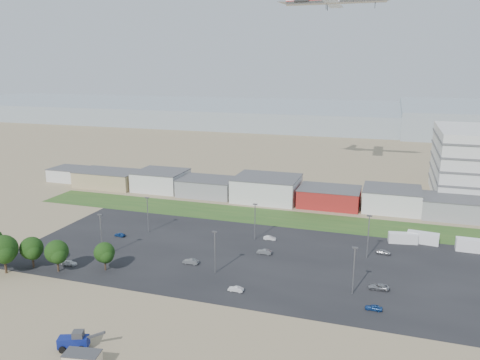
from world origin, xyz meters
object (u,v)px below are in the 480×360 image
at_px(telehandler, 73,340).
at_px(parked_car_0, 379,287).
at_px(parked_car_5, 120,235).
at_px(parked_car_7, 264,252).
at_px(parked_car_2, 374,307).
at_px(parked_car_8, 384,252).
at_px(parked_car_11, 270,238).
at_px(parked_car_4, 191,261).
at_px(box_trailer_a, 403,238).
at_px(parked_car_13, 236,289).
at_px(parked_car_10, 69,263).

bearing_deg(telehandler, parked_car_0, 18.38).
height_order(parked_car_5, parked_car_7, parked_car_7).
distance_m(telehandler, parked_car_2, 54.99).
xyz_separation_m(parked_car_7, parked_car_8, (28.46, 9.07, -0.01)).
bearing_deg(parked_car_11, parked_car_8, -95.40).
bearing_deg(telehandler, parked_car_4, 63.06).
bearing_deg(telehandler, parked_car_7, 48.04).
relative_size(telehandler, parked_car_2, 2.40).
bearing_deg(parked_car_2, box_trailer_a, 173.24).
distance_m(parked_car_7, parked_car_8, 29.87).
distance_m(telehandler, box_trailer_a, 85.84).
height_order(box_trailer_a, parked_car_7, box_trailer_a).
bearing_deg(parked_car_5, parked_car_13, 70.87).
relative_size(parked_car_5, parked_car_8, 0.90).
xyz_separation_m(box_trailer_a, parked_car_13, (-33.54, -40.00, -0.84)).
xyz_separation_m(parked_car_4, parked_car_11, (13.96, 21.18, -0.08)).
relative_size(parked_car_2, parked_car_13, 1.00).
distance_m(telehandler, parked_car_0, 60.79).
bearing_deg(parked_car_2, parked_car_8, 179.45).
relative_size(telehandler, parked_car_10, 2.05).
xyz_separation_m(parked_car_0, parked_car_5, (-69.24, 10.78, -0.06)).
bearing_deg(parked_car_4, parked_car_0, 90.51).
distance_m(parked_car_0, parked_car_8, 20.18).
xyz_separation_m(telehandler, box_trailer_a, (52.65, 67.80, -0.25)).
bearing_deg(parked_car_2, telehandler, -56.91).
distance_m(parked_car_2, parked_car_11, 41.56).
distance_m(box_trailer_a, parked_car_5, 76.81).
distance_m(parked_car_7, parked_car_11, 9.99).
bearing_deg(parked_car_4, telehandler, -6.40).
distance_m(parked_car_0, parked_car_2, 9.25).
xyz_separation_m(telehandler, parked_car_10, (-22.71, 28.25, -1.08)).
xyz_separation_m(parked_car_5, parked_car_13, (40.86, -20.91, -0.00)).
bearing_deg(parked_car_11, parked_car_7, -177.16).
xyz_separation_m(parked_car_2, parked_car_4, (-42.45, 9.08, 0.07)).
bearing_deg(telehandler, parked_car_8, 30.21).
bearing_deg(parked_car_2, parked_car_5, -104.63).
relative_size(parked_car_0, parked_car_7, 1.15).
xyz_separation_m(parked_car_8, parked_car_11, (-29.60, 0.86, -0.05)).
bearing_deg(parked_car_8, parked_car_4, 119.29).
relative_size(parked_car_5, parked_car_13, 0.97).
distance_m(parked_car_10, parked_car_13, 41.82).
bearing_deg(parked_car_8, parked_car_0, -177.16).
xyz_separation_m(box_trailer_a, parked_car_8, (-4.65, -9.69, -0.78)).
bearing_deg(box_trailer_a, parked_car_5, -174.53).
bearing_deg(parked_car_7, parked_car_11, -172.93).
xyz_separation_m(parked_car_4, parked_car_13, (14.67, -9.99, -0.08)).
bearing_deg(telehandler, parked_car_13, 35.25).
distance_m(box_trailer_a, parked_car_7, 38.06).
bearing_deg(telehandler, box_trailer_a, 31.94).
height_order(parked_car_4, parked_car_8, parked_car_4).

